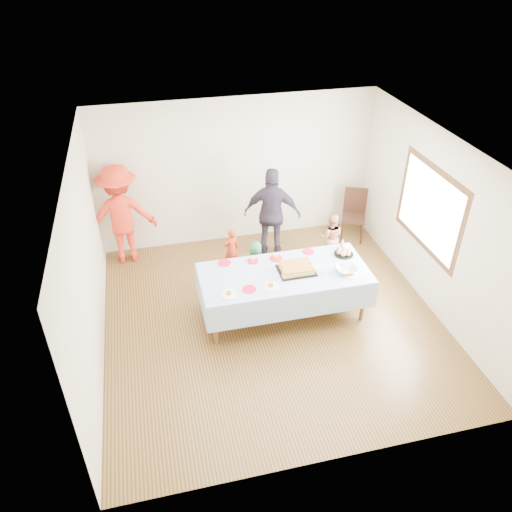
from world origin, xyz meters
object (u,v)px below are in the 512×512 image
at_px(party_table, 284,275).
at_px(adult_left, 121,215).
at_px(dining_chair, 354,211).
at_px(birthday_cake, 296,268).

relative_size(party_table, adult_left, 1.38).
xyz_separation_m(dining_chair, adult_left, (-4.23, 0.20, 0.36)).
bearing_deg(adult_left, dining_chair, 175.36).
bearing_deg(birthday_cake, adult_left, 139.52).
xyz_separation_m(party_table, adult_left, (-2.30, 2.11, 0.18)).
bearing_deg(party_table, adult_left, 137.47).
distance_m(party_table, dining_chair, 2.72).
distance_m(party_table, birthday_cake, 0.21).
distance_m(birthday_cake, adult_left, 3.27).
xyz_separation_m(birthday_cake, adult_left, (-2.48, 2.12, 0.08)).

